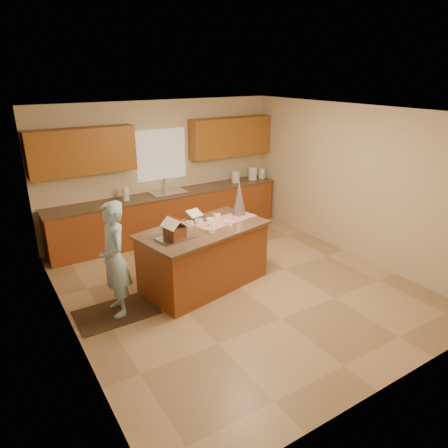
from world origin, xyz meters
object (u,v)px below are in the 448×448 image
(tinsel_tree, at_px, (239,198))
(gingerbread_house, at_px, (175,230))
(boy, at_px, (114,259))
(island_base, at_px, (204,258))

(tinsel_tree, distance_m, gingerbread_house, 1.42)
(tinsel_tree, bearing_deg, boy, -172.99)
(island_base, bearing_deg, boy, 170.95)
(island_base, distance_m, boy, 1.47)
(island_base, xyz_separation_m, boy, (-1.42, -0.06, 0.36))
(tinsel_tree, height_order, boy, boy)
(gingerbread_house, bearing_deg, boy, 172.81)
(island_base, relative_size, gingerbread_house, 5.48)
(boy, bearing_deg, island_base, 95.26)
(tinsel_tree, bearing_deg, island_base, -164.94)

